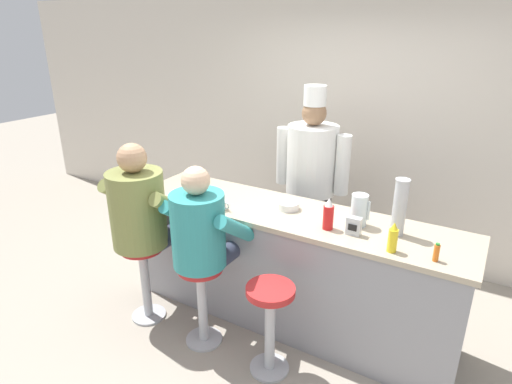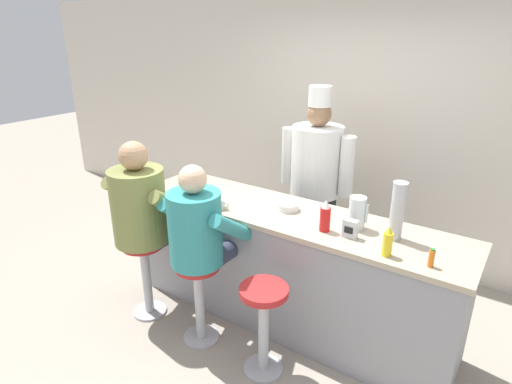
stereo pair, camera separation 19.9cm
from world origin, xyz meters
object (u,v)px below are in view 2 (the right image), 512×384
object	(u,v)px
water_pitcher_clear	(357,213)
diner_seated_teal	(199,233)
hot_sauce_bottle_orange	(431,258)
cup_stack_steel	(397,211)
mustard_bottle_yellow	(388,242)
coffee_mug_white	(221,204)
empty_stool_round	(264,316)
ketchup_bottle_red	(325,217)
cereal_bowl	(288,207)
breakfast_plate	(188,191)
diner_seated_olive	(143,210)
cook_in_whites_near	(316,177)
napkin_dispenser_chrome	(350,229)

from	to	relation	value
water_pitcher_clear	diner_seated_teal	size ratio (longest dim) A/B	0.16
hot_sauce_bottle_orange	cup_stack_steel	xyz separation A→B (m)	(-0.30, 0.24, 0.15)
mustard_bottle_yellow	coffee_mug_white	xyz separation A→B (m)	(-1.34, -0.01, -0.05)
cup_stack_steel	empty_stool_round	world-z (taller)	cup_stack_steel
ketchup_bottle_red	cup_stack_steel	size ratio (longest dim) A/B	0.58
cereal_bowl	cup_stack_steel	distance (m)	0.86
water_pitcher_clear	diner_seated_teal	xyz separation A→B (m)	(-0.97, -0.61, -0.18)
water_pitcher_clear	breakfast_plate	distance (m)	1.50
diner_seated_olive	diner_seated_teal	bearing A→B (deg)	-0.42
hot_sauce_bottle_orange	empty_stool_round	world-z (taller)	hot_sauce_bottle_orange
mustard_bottle_yellow	breakfast_plate	size ratio (longest dim) A/B	0.79
breakfast_plate	cook_in_whites_near	size ratio (longest dim) A/B	0.14
mustard_bottle_yellow	cereal_bowl	xyz separation A→B (m)	(-0.88, 0.27, -0.07)
coffee_mug_white	cook_in_whites_near	bearing A→B (deg)	72.57
cup_stack_steel	water_pitcher_clear	bearing A→B (deg)	179.00
cereal_bowl	diner_seated_olive	world-z (taller)	diner_seated_olive
ketchup_bottle_red	breakfast_plate	bearing A→B (deg)	-179.89
cup_stack_steel	napkin_dispenser_chrome	size ratio (longest dim) A/B	3.17
coffee_mug_white	cup_stack_steel	bearing A→B (deg)	11.84
napkin_dispenser_chrome	empty_stool_round	bearing A→B (deg)	-128.80
water_pitcher_clear	breakfast_plate	bearing A→B (deg)	-173.55
water_pitcher_clear	breakfast_plate	xyz separation A→B (m)	(-1.48, -0.17, -0.11)
cup_stack_steel	cook_in_whites_near	world-z (taller)	cook_in_whites_near
hot_sauce_bottle_orange	breakfast_plate	size ratio (longest dim) A/B	0.46
mustard_bottle_yellow	hot_sauce_bottle_orange	bearing A→B (deg)	4.03
diner_seated_olive	hot_sauce_bottle_orange	bearing A→B (deg)	9.45
water_pitcher_clear	empty_stool_round	bearing A→B (deg)	-119.93
napkin_dispenser_chrome	diner_seated_teal	world-z (taller)	diner_seated_teal
breakfast_plate	diner_seated_teal	distance (m)	0.68
diner_seated_olive	cup_stack_steel	bearing A→B (deg)	17.97
mustard_bottle_yellow	ketchup_bottle_red	bearing A→B (deg)	168.21
mustard_bottle_yellow	cup_stack_steel	distance (m)	0.28
cup_stack_steel	diner_seated_olive	size ratio (longest dim) A/B	0.27
diner_seated_teal	diner_seated_olive	bearing A→B (deg)	179.58
mustard_bottle_yellow	cook_in_whites_near	distance (m)	1.43
hot_sauce_bottle_orange	diner_seated_olive	size ratio (longest dim) A/B	0.08
water_pitcher_clear	cook_in_whites_near	bearing A→B (deg)	133.37
ketchup_bottle_red	empty_stool_round	xyz separation A→B (m)	(-0.20, -0.48, -0.64)
ketchup_bottle_red	hot_sauce_bottle_orange	world-z (taller)	ketchup_bottle_red
mustard_bottle_yellow	diner_seated_teal	distance (m)	1.34
ketchup_bottle_red	cup_stack_steel	world-z (taller)	cup_stack_steel
hot_sauce_bottle_orange	breakfast_plate	world-z (taller)	hot_sauce_bottle_orange
ketchup_bottle_red	cook_in_whites_near	world-z (taller)	cook_in_whites_near
hot_sauce_bottle_orange	breakfast_plate	xyz separation A→B (m)	(-2.06, 0.08, -0.04)
diner_seated_teal	empty_stool_round	distance (m)	0.76
breakfast_plate	cup_stack_steel	bearing A→B (deg)	5.29
cook_in_whites_near	diner_seated_olive	bearing A→B (deg)	-122.71
breakfast_plate	napkin_dispenser_chrome	world-z (taller)	napkin_dispenser_chrome
water_pitcher_clear	coffee_mug_white	world-z (taller)	water_pitcher_clear
cereal_bowl	cook_in_whites_near	distance (m)	0.75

